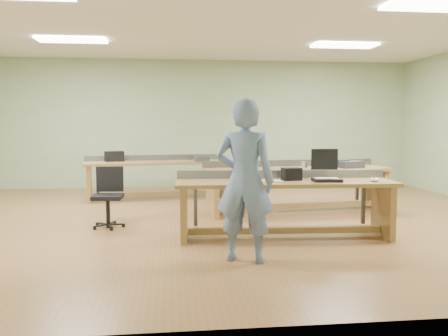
{
  "coord_description": "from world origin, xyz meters",
  "views": [
    {
      "loc": [
        -0.81,
        -7.29,
        1.48
      ],
      "look_at": [
        -0.04,
        -0.6,
        0.86
      ],
      "focal_mm": 38.0,
      "sensor_mm": 36.0,
      "label": 1
    }
  ],
  "objects_px": {
    "camera_bag": "(292,174)",
    "mug": "(304,166)",
    "parts_bin_grey": "(350,164)",
    "laptop_base": "(327,180)",
    "parts_bin_teal": "(337,163)",
    "task_chair": "(108,205)",
    "person": "(245,181)",
    "workbench_front": "(285,195)",
    "drinks_can": "(303,165)",
    "workbench_mid": "(296,179)",
    "workbench_back": "(158,171)"
  },
  "relations": [
    {
      "from": "task_chair",
      "to": "mug",
      "type": "distance_m",
      "value": 3.29
    },
    {
      "from": "person",
      "to": "laptop_base",
      "type": "distance_m",
      "value": 1.5
    },
    {
      "from": "camera_bag",
      "to": "mug",
      "type": "relative_size",
      "value": 2.21
    },
    {
      "from": "parts_bin_teal",
      "to": "drinks_can",
      "type": "height_order",
      "value": "parts_bin_teal"
    },
    {
      "from": "workbench_mid",
      "to": "workbench_front",
      "type": "bearing_deg",
      "value": -115.62
    },
    {
      "from": "workbench_back",
      "to": "laptop_base",
      "type": "bearing_deg",
      "value": -65.88
    },
    {
      "from": "workbench_front",
      "to": "laptop_base",
      "type": "xyz_separation_m",
      "value": [
        0.52,
        -0.15,
        0.21
      ]
    },
    {
      "from": "laptop_base",
      "to": "task_chair",
      "type": "bearing_deg",
      "value": 164.61
    },
    {
      "from": "workbench_back",
      "to": "parts_bin_teal",
      "type": "xyz_separation_m",
      "value": [
        3.13,
        -1.66,
        0.26
      ]
    },
    {
      "from": "camera_bag",
      "to": "person",
      "type": "bearing_deg",
      "value": -136.18
    },
    {
      "from": "mug",
      "to": "drinks_can",
      "type": "distance_m",
      "value": 0.07
    },
    {
      "from": "laptop_base",
      "to": "mug",
      "type": "height_order",
      "value": "mug"
    },
    {
      "from": "workbench_back",
      "to": "task_chair",
      "type": "height_order",
      "value": "task_chair"
    },
    {
      "from": "workbench_mid",
      "to": "laptop_base",
      "type": "bearing_deg",
      "value": -99.78
    },
    {
      "from": "camera_bag",
      "to": "parts_bin_teal",
      "type": "xyz_separation_m",
      "value": [
        1.3,
        1.86,
        -0.02
      ]
    },
    {
      "from": "workbench_mid",
      "to": "mug",
      "type": "xyz_separation_m",
      "value": [
        0.11,
        -0.09,
        0.23
      ]
    },
    {
      "from": "workbench_back",
      "to": "mug",
      "type": "bearing_deg",
      "value": -43.26
    },
    {
      "from": "parts_bin_teal",
      "to": "camera_bag",
      "type": "bearing_deg",
      "value": -124.99
    },
    {
      "from": "mug",
      "to": "drinks_can",
      "type": "xyz_separation_m",
      "value": [
        -0.04,
        -0.06,
        0.02
      ]
    },
    {
      "from": "workbench_mid",
      "to": "drinks_can",
      "type": "height_order",
      "value": "drinks_can"
    },
    {
      "from": "person",
      "to": "parts_bin_grey",
      "type": "relative_size",
      "value": 4.27
    },
    {
      "from": "person",
      "to": "task_chair",
      "type": "height_order",
      "value": "person"
    },
    {
      "from": "workbench_mid",
      "to": "person",
      "type": "xyz_separation_m",
      "value": [
        -1.35,
        -2.84,
        0.32
      ]
    },
    {
      "from": "workbench_front",
      "to": "person",
      "type": "relative_size",
      "value": 1.63
    },
    {
      "from": "workbench_front",
      "to": "laptop_base",
      "type": "bearing_deg",
      "value": -13.21
    },
    {
      "from": "person",
      "to": "parts_bin_grey",
      "type": "xyz_separation_m",
      "value": [
        2.27,
        2.76,
        -0.07
      ]
    },
    {
      "from": "laptop_base",
      "to": "workbench_mid",
      "type": "bearing_deg",
      "value": 90.34
    },
    {
      "from": "workbench_back",
      "to": "parts_bin_grey",
      "type": "height_order",
      "value": "parts_bin_grey"
    },
    {
      "from": "workbench_mid",
      "to": "task_chair",
      "type": "height_order",
      "value": "task_chair"
    },
    {
      "from": "task_chair",
      "to": "mug",
      "type": "relative_size",
      "value": 7.94
    },
    {
      "from": "parts_bin_grey",
      "to": "laptop_base",
      "type": "bearing_deg",
      "value": -119.33
    },
    {
      "from": "workbench_front",
      "to": "parts_bin_grey",
      "type": "xyz_separation_m",
      "value": [
        1.57,
        1.73,
        0.25
      ]
    },
    {
      "from": "laptop_base",
      "to": "parts_bin_grey",
      "type": "xyz_separation_m",
      "value": [
        1.05,
        1.88,
        0.04
      ]
    },
    {
      "from": "parts_bin_teal",
      "to": "parts_bin_grey",
      "type": "relative_size",
      "value": 0.91
    },
    {
      "from": "parts_bin_teal",
      "to": "parts_bin_grey",
      "type": "xyz_separation_m",
      "value": [
        0.17,
        -0.15,
        -0.01
      ]
    },
    {
      "from": "person",
      "to": "camera_bag",
      "type": "xyz_separation_m",
      "value": [
        0.79,
        1.06,
        -0.05
      ]
    },
    {
      "from": "laptop_base",
      "to": "workbench_front",
      "type": "bearing_deg",
      "value": 168.08
    },
    {
      "from": "mug",
      "to": "workbench_front",
      "type": "bearing_deg",
      "value": -113.95
    },
    {
      "from": "workbench_back",
      "to": "camera_bag",
      "type": "xyz_separation_m",
      "value": [
        1.83,
        -3.51,
        0.28
      ]
    },
    {
      "from": "workbench_mid",
      "to": "parts_bin_teal",
      "type": "height_order",
      "value": "parts_bin_teal"
    },
    {
      "from": "workbench_back",
      "to": "camera_bag",
      "type": "bearing_deg",
      "value": -69.74
    },
    {
      "from": "workbench_mid",
      "to": "parts_bin_teal",
      "type": "distance_m",
      "value": 0.79
    },
    {
      "from": "laptop_base",
      "to": "parts_bin_grey",
      "type": "height_order",
      "value": "parts_bin_grey"
    },
    {
      "from": "laptop_base",
      "to": "camera_bag",
      "type": "height_order",
      "value": "camera_bag"
    },
    {
      "from": "laptop_base",
      "to": "workbench_back",
      "type": "bearing_deg",
      "value": 125.74
    },
    {
      "from": "workbench_back",
      "to": "person",
      "type": "distance_m",
      "value": 4.7
    },
    {
      "from": "mug",
      "to": "laptop_base",
      "type": "bearing_deg",
      "value": -97.54
    },
    {
      "from": "workbench_front",
      "to": "workbench_mid",
      "type": "xyz_separation_m",
      "value": [
        0.65,
        1.81,
        0.01
      ]
    },
    {
      "from": "workbench_back",
      "to": "camera_bag",
      "type": "height_order",
      "value": "camera_bag"
    },
    {
      "from": "workbench_mid",
      "to": "workbench_back",
      "type": "xyz_separation_m",
      "value": [
        -2.39,
        1.72,
        -0.01
      ]
    }
  ]
}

